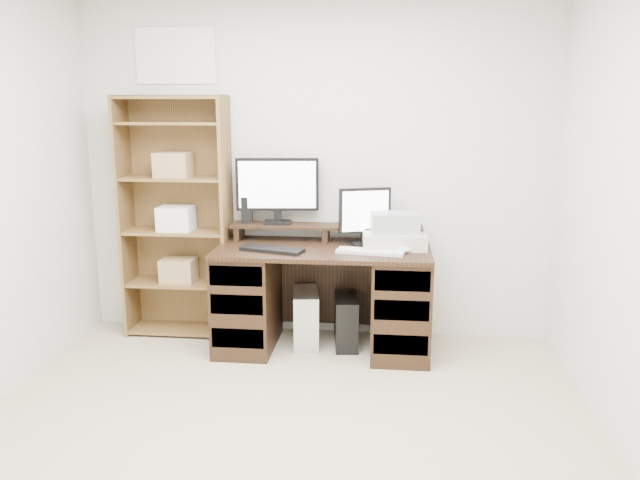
% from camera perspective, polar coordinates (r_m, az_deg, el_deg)
% --- Properties ---
extents(room, '(3.54, 4.04, 2.54)m').
position_cam_1_polar(room, '(2.70, -5.40, 1.82)').
color(room, '#BAAC8A').
rests_on(room, ground).
extents(desk, '(1.50, 0.70, 0.75)m').
position_cam_1_polar(desk, '(4.48, 0.29, -5.18)').
color(desk, black).
rests_on(desk, ground).
extents(riser_shelf, '(1.40, 0.22, 0.12)m').
position_cam_1_polar(riser_shelf, '(4.56, 0.56, 1.05)').
color(riser_shelf, black).
rests_on(riser_shelf, desk).
extents(monitor_wide, '(0.61, 0.17, 0.48)m').
position_cam_1_polar(monitor_wide, '(4.60, -3.92, 4.86)').
color(monitor_wide, black).
rests_on(monitor_wide, riser_shelf).
extents(monitor_small, '(0.37, 0.19, 0.41)m').
position_cam_1_polar(monitor_small, '(4.43, 4.12, 2.38)').
color(monitor_small, black).
rests_on(monitor_small, desk).
extents(speaker, '(0.09, 0.09, 0.20)m').
position_cam_1_polar(speaker, '(4.66, -6.70, 2.77)').
color(speaker, black).
rests_on(speaker, riser_shelf).
extents(keyboard_black, '(0.46, 0.26, 0.02)m').
position_cam_1_polar(keyboard_black, '(4.28, -4.39, -0.87)').
color(keyboard_black, black).
rests_on(keyboard_black, desk).
extents(keyboard_white, '(0.47, 0.21, 0.02)m').
position_cam_1_polar(keyboard_white, '(4.23, 4.62, -1.07)').
color(keyboard_white, silver).
rests_on(keyboard_white, desk).
extents(mouse, '(0.11, 0.08, 0.04)m').
position_cam_1_polar(mouse, '(4.27, 7.67, -0.89)').
color(mouse, silver).
rests_on(mouse, desk).
extents(printer, '(0.46, 0.36, 0.11)m').
position_cam_1_polar(printer, '(4.40, 6.78, 0.02)').
color(printer, beige).
rests_on(printer, desk).
extents(basket, '(0.35, 0.28, 0.14)m').
position_cam_1_polar(basket, '(4.38, 6.82, 1.60)').
color(basket, '#969DA0').
rests_on(basket, printer).
extents(tower_silver, '(0.24, 0.42, 0.40)m').
position_cam_1_polar(tower_silver, '(4.62, -1.31, -7.08)').
color(tower_silver, silver).
rests_on(tower_silver, ground).
extents(tower_black, '(0.20, 0.39, 0.37)m').
position_cam_1_polar(tower_black, '(4.59, 2.40, -7.42)').
color(tower_black, black).
rests_on(tower_black, ground).
extents(bookshelf, '(0.80, 0.30, 1.80)m').
position_cam_1_polar(bookshelf, '(4.79, -12.94, 2.20)').
color(bookshelf, brown).
rests_on(bookshelf, ground).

